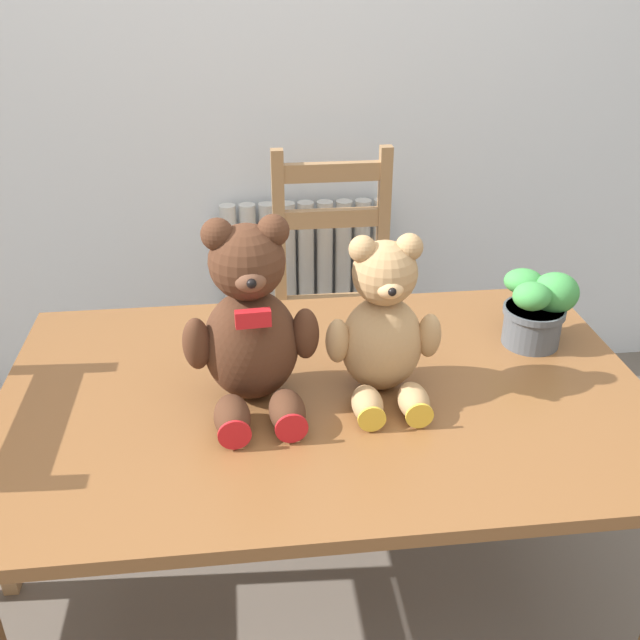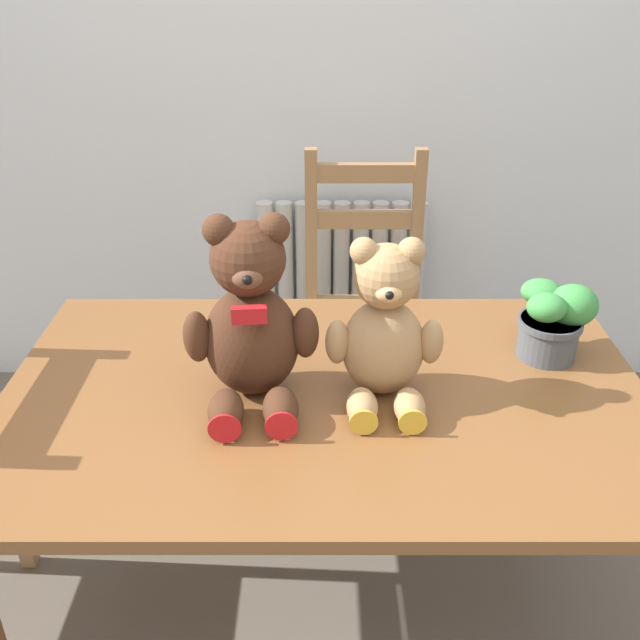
# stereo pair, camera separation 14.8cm
# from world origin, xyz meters

# --- Properties ---
(wall_back) EXTENTS (8.00, 0.04, 2.60)m
(wall_back) POSITION_xyz_m (0.00, 1.66, 1.30)
(wall_back) COLOR silver
(wall_back) RESTS_ON ground_plane
(radiator) EXTENTS (0.63, 0.10, 0.75)m
(radiator) POSITION_xyz_m (0.07, 1.59, 0.34)
(radiator) COLOR beige
(radiator) RESTS_ON ground_plane
(dining_table) EXTENTS (1.42, 0.90, 0.71)m
(dining_table) POSITION_xyz_m (0.00, 0.45, 0.62)
(dining_table) COLOR brown
(dining_table) RESTS_ON ground_plane
(wooden_chair_behind) EXTENTS (0.39, 0.45, 1.00)m
(wooden_chair_behind) POSITION_xyz_m (0.14, 1.23, 0.48)
(wooden_chair_behind) COLOR #997047
(wooden_chair_behind) RESTS_ON ground_plane
(teddy_bear_left) EXTENTS (0.29, 0.29, 0.41)m
(teddy_bear_left) POSITION_xyz_m (-0.15, 0.44, 0.88)
(teddy_bear_left) COLOR #472819
(teddy_bear_left) RESTS_ON dining_table
(teddy_bear_right) EXTENTS (0.25, 0.24, 0.36)m
(teddy_bear_right) POSITION_xyz_m (0.12, 0.44, 0.86)
(teddy_bear_right) COLOR tan
(teddy_bear_right) RESTS_ON dining_table
(potted_plant) EXTENTS (0.18, 0.17, 0.18)m
(potted_plant) POSITION_xyz_m (0.53, 0.60, 0.80)
(potted_plant) COLOR #4C5156
(potted_plant) RESTS_ON dining_table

